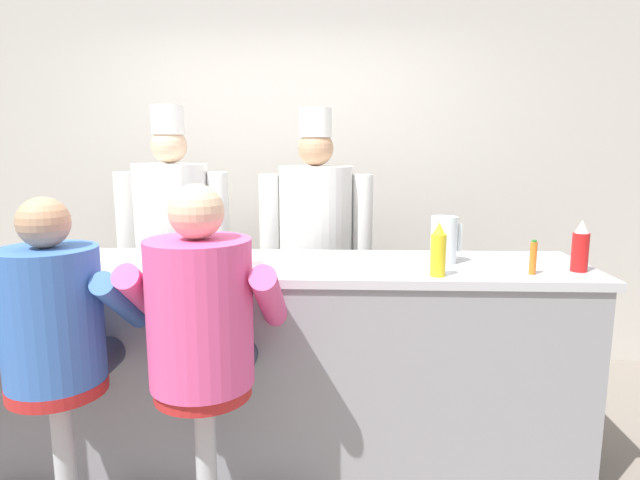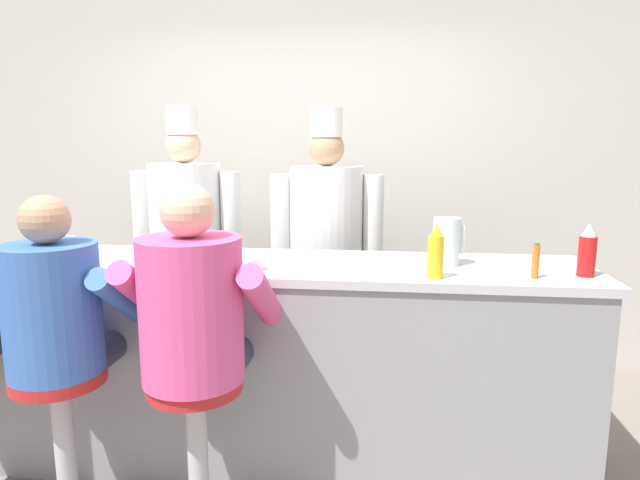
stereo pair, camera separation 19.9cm
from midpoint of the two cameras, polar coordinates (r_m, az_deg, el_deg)
name	(u,v)px [view 2 (the right image)]	position (r m, az deg, el deg)	size (l,w,h in m)	color
wall_back	(304,182)	(4.01, -0.34, 6.21)	(10.00, 0.06, 2.70)	beige
diner_counter	(262,362)	(2.80, -4.10, -12.84)	(3.18, 0.69, 1.05)	gray
ketchup_bottle_red	(587,252)	(2.64, 28.58, -1.12)	(0.07, 0.07, 0.23)	red
mustard_bottle_yellow	(436,253)	(2.35, 14.62, -1.35)	(0.07, 0.07, 0.24)	yellow
hot_sauce_bottle_orange	(536,261)	(2.50, 24.15, -2.10)	(0.03, 0.03, 0.15)	orange
water_pitcher_clear	(447,241)	(2.64, 15.48, -0.17)	(0.15, 0.13, 0.23)	silver
breakfast_plate	(69,263)	(2.76, -23.37, -2.30)	(0.24, 0.24, 0.05)	white
cereal_bowl	(248,264)	(2.46, -5.42, -2.56)	(0.13, 0.13, 0.06)	white
coffee_mug_white	(68,246)	(3.02, -23.60, -0.62)	(0.14, 0.09, 0.10)	white
diner_seated_blue	(59,322)	(2.41, -24.02, -8.02)	(0.57, 0.56, 1.42)	#B2B5BA
diner_seated_pink	(195,321)	(2.18, -10.61, -8.55)	(0.61, 0.60, 1.47)	#B2B5BA
cook_in_whites_near	(187,238)	(3.57, -12.44, 0.24)	(0.73, 0.47, 1.86)	#232328
cook_in_whites_far	(326,242)	(3.40, 2.36, -0.18)	(0.72, 0.46, 1.84)	#232328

